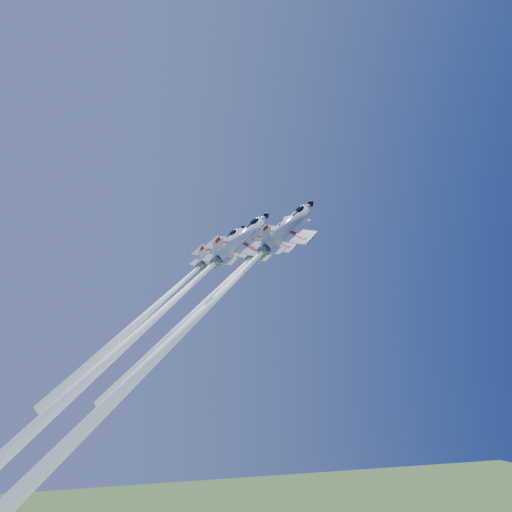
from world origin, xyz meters
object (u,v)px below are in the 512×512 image
object	(u,v)px
jet_lead	(225,285)
jet_right	(205,309)
jet_slot	(150,322)
jet_left	(167,296)

from	to	relation	value
jet_lead	jet_right	bearing A→B (deg)	-68.11
jet_right	jet_slot	size ratio (longest dim) A/B	1.04
jet_lead	jet_left	xyz separation A→B (m)	(-8.86, 1.42, -1.92)
jet_lead	jet_right	world-z (taller)	jet_right
jet_right	jet_slot	distance (m)	7.51
jet_left	jet_right	size ratio (longest dim) A/B	0.71
jet_left	jet_right	xyz separation A→B (m)	(3.18, -12.67, -2.94)
jet_left	jet_right	bearing A→B (deg)	-27.25
jet_lead	jet_left	distance (m)	9.17
jet_left	jet_slot	size ratio (longest dim) A/B	0.73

